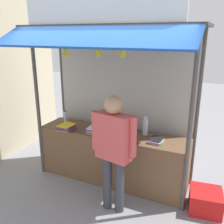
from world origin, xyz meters
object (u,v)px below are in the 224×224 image
at_px(magazine_stack_rear_center, 67,127).
at_px(water_bottle_mid_left, 98,122).
at_px(water_bottle_back_left, 107,122).
at_px(magazine_stack_front_right, 96,130).
at_px(plastic_crate, 205,201).
at_px(banana_bunch_inner_left, 99,51).
at_px(water_bottle_left, 145,126).
at_px(banana_bunch_inner_right, 66,51).
at_px(magazine_stack_far_left, 156,140).
at_px(magazine_stack_back_right, 112,134).
at_px(water_bottle_far_right, 65,117).
at_px(vendor_person, 113,145).
at_px(banana_bunch_leftmost, 122,52).

bearing_deg(magazine_stack_rear_center, water_bottle_mid_left, 35.06).
xyz_separation_m(water_bottle_back_left, magazine_stack_front_right, (-0.12, -0.17, -0.08)).
xyz_separation_m(water_bottle_back_left, plastic_crate, (1.66, -0.25, -0.84)).
height_order(banana_bunch_inner_left, plastic_crate, banana_bunch_inner_left).
relative_size(water_bottle_left, banana_bunch_inner_right, 0.94).
bearing_deg(water_bottle_mid_left, magazine_stack_rear_center, -144.94).
relative_size(magazine_stack_far_left, banana_bunch_inner_right, 0.84).
bearing_deg(magazine_stack_front_right, magazine_stack_back_right, 0.14).
distance_m(water_bottle_far_right, plastic_crate, 2.64).
relative_size(water_bottle_back_left, water_bottle_far_right, 1.20).
bearing_deg(magazine_stack_front_right, banana_bunch_inner_left, -51.86).
height_order(water_bottle_left, magazine_stack_rear_center, water_bottle_left).
bearing_deg(magazine_stack_far_left, water_bottle_far_right, 174.85).
bearing_deg(magazine_stack_far_left, water_bottle_back_left, 170.90).
xyz_separation_m(water_bottle_mid_left, banana_bunch_inner_left, (0.30, -0.50, 1.21)).
height_order(water_bottle_back_left, vendor_person, vendor_person).
bearing_deg(magazine_stack_rear_center, banana_bunch_inner_left, -14.88).
bearing_deg(banana_bunch_inner_left, water_bottle_left, 46.09).
height_order(water_bottle_left, water_bottle_mid_left, water_bottle_left).
bearing_deg(banana_bunch_inner_left, banana_bunch_inner_right, -179.93).
distance_m(water_bottle_mid_left, plastic_crate, 2.03).
relative_size(magazine_stack_rear_center, banana_bunch_inner_right, 0.92).
bearing_deg(banana_bunch_inner_left, water_bottle_mid_left, 121.13).
distance_m(magazine_stack_back_right, magazine_stack_far_left, 0.70).
distance_m(banana_bunch_inner_left, banana_bunch_inner_right, 0.53).
distance_m(magazine_stack_back_right, banana_bunch_inner_right, 1.43).
relative_size(magazine_stack_front_right, banana_bunch_leftmost, 0.99).
bearing_deg(plastic_crate, banana_bunch_leftmost, -169.30).
bearing_deg(magazine_stack_back_right, water_bottle_left, 27.91).
height_order(water_bottle_mid_left, banana_bunch_inner_left, banana_bunch_inner_left).
distance_m(water_bottle_mid_left, banana_bunch_leftmost, 1.46).
bearing_deg(water_bottle_left, water_bottle_mid_left, -176.62).
bearing_deg(magazine_stack_far_left, magazine_stack_back_right, -177.50).
xyz_separation_m(water_bottle_left, water_bottle_mid_left, (-0.83, -0.05, -0.03)).
bearing_deg(magazine_stack_rear_center, magazine_stack_back_right, 7.66).
relative_size(magazine_stack_back_right, magazine_stack_front_right, 1.06).
bearing_deg(banana_bunch_leftmost, banana_bunch_inner_left, 179.78).
bearing_deg(banana_bunch_leftmost, magazine_stack_far_left, 38.54).
bearing_deg(magazine_stack_far_left, banana_bunch_leftmost, -141.46).
xyz_separation_m(water_bottle_far_right, magazine_stack_rear_center, (0.22, -0.29, -0.06)).
bearing_deg(water_bottle_mid_left, plastic_crate, -8.40).
relative_size(magazine_stack_back_right, banana_bunch_inner_left, 1.06).
relative_size(water_bottle_back_left, magazine_stack_front_right, 0.94).
distance_m(water_bottle_back_left, magazine_stack_front_right, 0.23).
height_order(water_bottle_back_left, magazine_stack_rear_center, water_bottle_back_left).
xyz_separation_m(magazine_stack_rear_center, vendor_person, (1.09, -0.49, 0.10)).
bearing_deg(magazine_stack_front_right, banana_bunch_leftmost, -27.52).
bearing_deg(water_bottle_left, banana_bunch_inner_right, -152.68).
bearing_deg(water_bottle_far_right, magazine_stack_back_right, -10.31).
height_order(water_bottle_back_left, magazine_stack_front_right, water_bottle_back_left).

